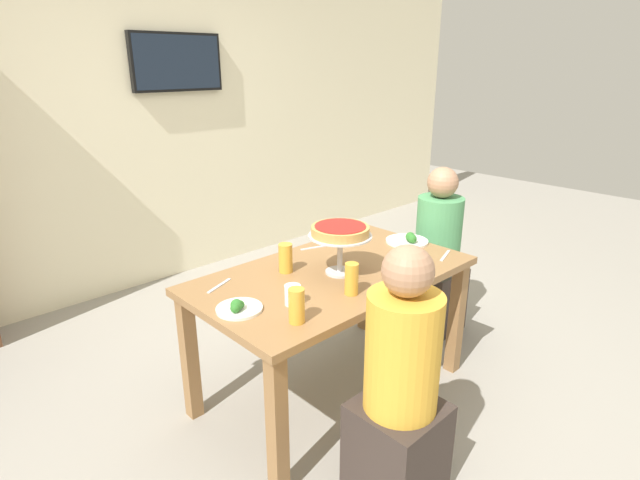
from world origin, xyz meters
name	(u,v)px	position (x,y,z in m)	size (l,w,h in m)	color
ground_plane	(332,390)	(0.00, 0.00, 0.00)	(12.00, 12.00, 0.00)	gray
rear_partition	(135,113)	(0.00, 2.20, 1.40)	(8.00, 0.12, 2.80)	beige
dining_table	(333,289)	(0.00, 0.00, 0.64)	(1.48, 0.83, 0.74)	olive
television	(177,62)	(0.35, 2.11, 1.78)	(0.77, 0.05, 0.44)	black
diner_head_east	(436,263)	(1.02, 0.03, 0.49)	(0.34, 0.34, 1.15)	#382D28
diner_near_left	(400,397)	(-0.31, -0.70, 0.49)	(0.34, 0.34, 1.15)	#382D28
deep_dish_pizza_stand	(340,234)	(0.01, -0.04, 0.96)	(0.33, 0.33, 0.26)	silver
salad_plate_near_diner	(238,308)	(-0.62, -0.03, 0.76)	(0.21, 0.21, 0.07)	white
salad_plate_far_diner	(408,240)	(0.64, 0.00, 0.76)	(0.26, 0.26, 0.07)	white
beer_glass_amber_tall	(352,279)	(-0.13, -0.25, 0.82)	(0.07, 0.07, 0.16)	gold
beer_glass_amber_short	(286,258)	(-0.18, 0.17, 0.82)	(0.07, 0.07, 0.15)	gold
beer_glass_amber_spare	(297,306)	(-0.50, -0.28, 0.82)	(0.07, 0.07, 0.15)	gold
water_glass_clear_near	(293,295)	(-0.40, -0.14, 0.79)	(0.07, 0.07, 0.09)	white
water_glass_clear_far	(410,257)	(0.33, -0.24, 0.80)	(0.07, 0.07, 0.12)	white
cutlery_fork_near	(445,255)	(0.62, -0.28, 0.74)	(0.18, 0.02, 0.01)	silver
cutlery_knife_near	(315,247)	(0.17, 0.33, 0.74)	(0.18, 0.02, 0.01)	silver
cutlery_fork_far	(393,285)	(0.09, -0.33, 0.74)	(0.18, 0.02, 0.01)	silver
cutlery_knife_far	(219,286)	(-0.54, 0.26, 0.74)	(0.18, 0.02, 0.01)	silver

